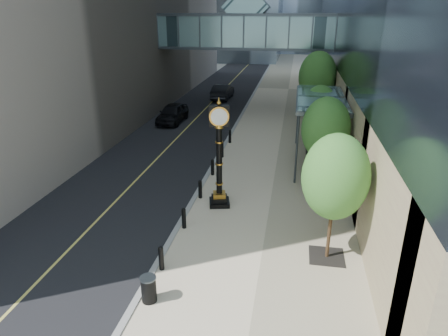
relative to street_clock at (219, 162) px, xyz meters
The scene contains 13 objects.
ground 7.36m from the street_clock, 77.12° to the right, with size 320.00×320.00×0.00m, color gray.
road 33.74m from the street_clock, 99.32° to the left, with size 8.00×180.00×0.02m, color black.
sidewalk 33.40m from the street_clock, 85.61° to the left, with size 8.00×180.00×0.06m, color beige.
curb 33.33m from the street_clock, 92.50° to the left, with size 0.25×180.00×0.07m, color gray.
skywalk 21.92m from the street_clock, 93.91° to the left, with size 17.00×4.20×5.80m.
entrance_canopy 8.98m from the street_clock, 55.11° to the left, with size 3.00×8.00×4.38m.
bollard_row 3.13m from the street_clock, 117.42° to the left, with size 0.20×16.20×0.90m.
street_trees 11.24m from the street_clock, 62.51° to the left, with size 3.06×28.48×6.29m.
street_clock is the anchor object (origin of this frame).
trash_bin 7.87m from the street_clock, 97.47° to the right, with size 0.52×0.52×0.90m, color black.
pedestrian 7.07m from the street_clock, 38.24° to the left, with size 0.60×0.39×1.64m, color #BCB7AC.
car_near 16.96m from the street_clock, 115.09° to the left, with size 1.93×4.80×1.64m, color black.
car_far 26.43m from the street_clock, 100.05° to the left, with size 1.73×4.97×1.64m, color black.
Camera 1 is at (1.93, -11.22, 9.36)m, focal length 32.00 mm.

